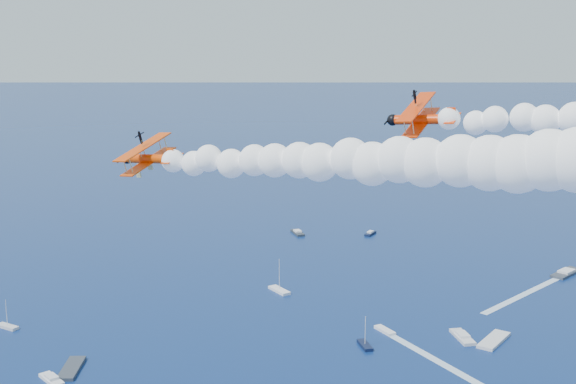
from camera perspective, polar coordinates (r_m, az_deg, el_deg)
The scene contains 5 objects.
biplane_lead at distance 87.71m, azimuth 9.95°, elevation 5.30°, with size 8.15×9.15×5.51m, color #F53605, non-canonical shape.
biplane_trail at distance 85.56m, azimuth -10.17°, elevation 2.43°, with size 7.47×8.38×5.05m, color #F14305, non-canonical shape.
smoke_trail_trail at distance 71.49m, azimuth 6.34°, elevation 2.31°, with size 52.25×10.80×9.69m, color white, non-canonical shape.
spectator_boats at distance 167.86m, azimuth 18.65°, elevation -12.33°, with size 219.10×166.32×0.70m.
boat_wakes at distance 186.97m, azimuth 14.71°, elevation -9.64°, with size 35.33×79.52×0.04m.
Camera 1 is at (52.11, -39.05, 67.56)m, focal length 48.09 mm.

